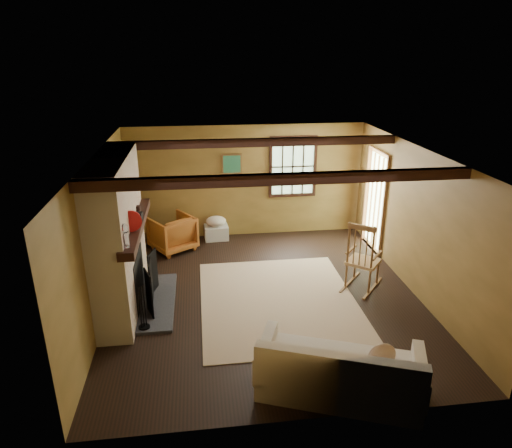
{
  "coord_description": "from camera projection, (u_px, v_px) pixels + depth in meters",
  "views": [
    {
      "loc": [
        -0.99,
        -6.59,
        3.83
      ],
      "look_at": [
        -0.09,
        0.4,
        1.13
      ],
      "focal_mm": 32.0,
      "sensor_mm": 36.0,
      "label": 1
    }
  ],
  "objects": [
    {
      "name": "basket_pillow",
      "position": [
        216.0,
        221.0,
        9.72
      ],
      "size": [
        0.44,
        0.35,
        0.22
      ],
      "primitive_type": "ellipsoid",
      "rotation": [
        0.0,
        0.0,
        -0.01
      ],
      "color": "white",
      "rests_on": "laundry_basket"
    },
    {
      "name": "room_envelope",
      "position": [
        276.0,
        197.0,
        7.27
      ],
      "size": [
        5.02,
        5.52,
        2.44
      ],
      "color": "olive",
      "rests_on": "ground"
    },
    {
      "name": "firewood_pile",
      "position": [
        151.0,
        238.0,
        9.54
      ],
      "size": [
        0.75,
        0.14,
        0.27
      ],
      "color": "brown",
      "rests_on": "ground"
    },
    {
      "name": "rug",
      "position": [
        278.0,
        301.0,
        7.43
      ],
      "size": [
        2.5,
        3.0,
        0.01
      ],
      "primitive_type": "cube",
      "color": "tan",
      "rests_on": "ground"
    },
    {
      "name": "sofa",
      "position": [
        340.0,
        375.0,
        5.33
      ],
      "size": [
        2.08,
        1.46,
        0.77
      ],
      "rotation": [
        0.0,
        0.0,
        -0.36
      ],
      "color": "white",
      "rests_on": "ground"
    },
    {
      "name": "ground",
      "position": [
        264.0,
        296.0,
        7.59
      ],
      "size": [
        5.5,
        5.5,
        0.0
      ],
      "primitive_type": "plane",
      "color": "black",
      "rests_on": "ground"
    },
    {
      "name": "rocking_chair",
      "position": [
        362.0,
        260.0,
        7.68
      ],
      "size": [
        0.91,
        0.96,
        1.21
      ],
      "rotation": [
        0.0,
        0.0,
        2.44
      ],
      "color": "tan",
      "rests_on": "ground"
    },
    {
      "name": "armchair",
      "position": [
        172.0,
        233.0,
        9.22
      ],
      "size": [
        1.08,
        1.09,
        0.72
      ],
      "primitive_type": "imported",
      "rotation": [
        0.0,
        0.0,
        -2.56
      ],
      "color": "#BF6026",
      "rests_on": "ground"
    },
    {
      "name": "laundry_basket",
      "position": [
        216.0,
        232.0,
        9.81
      ],
      "size": [
        0.52,
        0.41,
        0.3
      ],
      "primitive_type": "cube",
      "rotation": [
        0.0,
        0.0,
        0.06
      ],
      "color": "silver",
      "rests_on": "ground"
    },
    {
      "name": "fireplace",
      "position": [
        120.0,
        241.0,
        6.93
      ],
      "size": [
        1.02,
        2.3,
        2.4
      ],
      "color": "#B06A44",
      "rests_on": "ground"
    }
  ]
}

